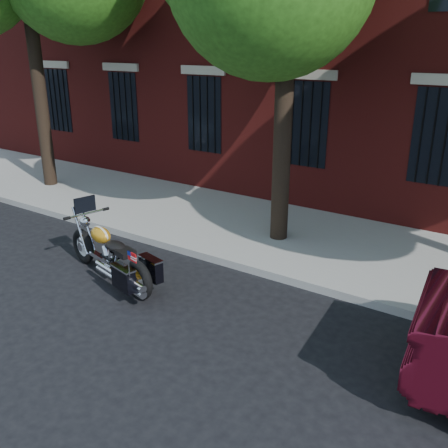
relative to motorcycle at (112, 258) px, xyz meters
The scene contains 4 objects.
ground 1.23m from the motorcycle, 17.96° to the left, with size 120.00×120.00×0.00m, color black.
curb 2.08m from the motorcycle, 57.93° to the left, with size 40.00×0.16×0.15m, color gray.
sidewalk 3.79m from the motorcycle, 73.28° to the left, with size 40.00×3.60×0.15m, color gray.
motorcycle is the anchor object (origin of this frame).
Camera 1 is at (5.06, -5.91, 4.08)m, focal length 40.00 mm.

